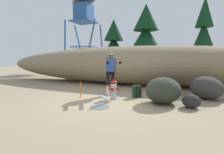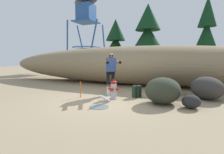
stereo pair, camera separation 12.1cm
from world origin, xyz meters
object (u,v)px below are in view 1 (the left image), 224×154
at_px(spare_backpack, 137,91).
at_px(watchtower, 84,14).
at_px(fire_hydrant, 114,90).
at_px(survey_stake, 80,90).
at_px(utility_worker, 111,69).
at_px(boulder_large, 206,88).
at_px(boulder_mid, 164,86).
at_px(boulder_outlier, 191,101).
at_px(boulder_small, 163,90).

xyz_separation_m(spare_backpack, watchtower, (-8.50, 10.69, 6.05)).
xyz_separation_m(fire_hydrant, spare_backpack, (0.70, 0.57, -0.11)).
bearing_deg(fire_hydrant, survey_stake, -168.14).
distance_m(utility_worker, boulder_large, 3.53).
distance_m(spare_backpack, survey_stake, 2.08).
relative_size(fire_hydrant, boulder_mid, 0.61).
bearing_deg(boulder_outlier, boulder_mid, 117.39).
xyz_separation_m(utility_worker, spare_backpack, (1.02, 0.05, -0.83)).
height_order(boulder_mid, boulder_small, boulder_small).
relative_size(utility_worker, watchtower, 0.20).
bearing_deg(boulder_small, boulder_mid, 93.20).
bearing_deg(spare_backpack, boulder_outlier, -157.45).
relative_size(watchtower, survey_stake, 13.94).
bearing_deg(boulder_mid, boulder_small, -86.80).
bearing_deg(boulder_large, boulder_small, -137.68).
relative_size(fire_hydrant, watchtower, 0.08).
relative_size(boulder_mid, survey_stake, 1.94).
xyz_separation_m(fire_hydrant, boulder_mid, (1.60, 1.54, 0.01)).
distance_m(boulder_outlier, watchtower, 16.58).
distance_m(boulder_mid, watchtower, 14.77).
bearing_deg(boulder_large, utility_worker, -167.38).
relative_size(utility_worker, spare_backpack, 3.50).
distance_m(spare_backpack, boulder_large, 2.48).
height_order(fire_hydrant, boulder_large, boulder_large).
xyz_separation_m(spare_backpack, boulder_large, (2.37, 0.71, 0.18)).
bearing_deg(survey_stake, boulder_large, 19.71).
distance_m(utility_worker, spare_backpack, 1.31).
bearing_deg(fire_hydrant, spare_backpack, 39.05).
height_order(fire_hydrant, boulder_outlier, fire_hydrant).
bearing_deg(boulder_outlier, boulder_large, 69.73).
height_order(utility_worker, boulder_large, utility_worker).
bearing_deg(utility_worker, boulder_small, 44.17).
relative_size(boulder_small, boulder_outlier, 2.26).
xyz_separation_m(utility_worker, boulder_small, (2.01, -0.50, -0.62)).
distance_m(fire_hydrant, boulder_outlier, 2.53).
relative_size(boulder_small, watchtower, 0.14).
relative_size(boulder_large, boulder_mid, 1.13).
distance_m(fire_hydrant, watchtower, 14.93).
height_order(spare_backpack, boulder_mid, boulder_mid).
distance_m(utility_worker, watchtower, 14.09).
height_order(boulder_outlier, watchtower, watchtower).
distance_m(boulder_large, survey_stake, 4.55).
distance_m(boulder_small, boulder_outlier, 0.89).
xyz_separation_m(watchtower, survey_stake, (6.59, -11.52, -5.96)).
height_order(spare_backpack, watchtower, watchtower).
bearing_deg(spare_backpack, watchtower, -5.56).
relative_size(boulder_small, survey_stake, 1.97).
bearing_deg(utility_worker, survey_stake, -80.92).
xyz_separation_m(boulder_large, watchtower, (-10.87, 9.98, 5.86)).
bearing_deg(utility_worker, watchtower, -177.03).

